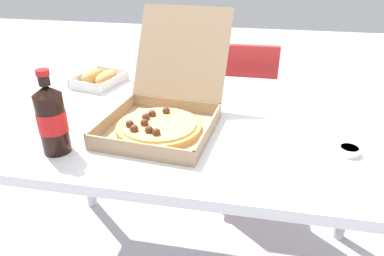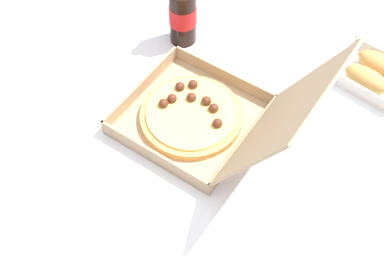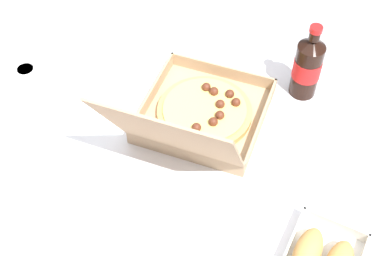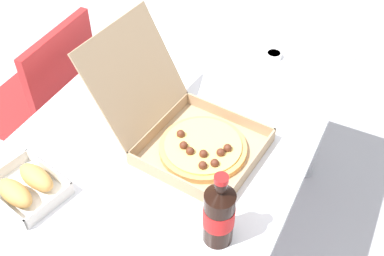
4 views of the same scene
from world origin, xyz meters
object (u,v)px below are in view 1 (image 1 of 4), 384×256
(bread_side_box, at_px, (99,78))
(cola_bottle, at_px, (52,119))
(chair, at_px, (235,108))
(pizza_box_open, at_px, (163,112))
(dipping_sauce_cup, at_px, (349,150))
(paper_menu, at_px, (19,124))

(bread_side_box, relative_size, cola_bottle, 0.97)
(bread_side_box, height_order, cola_bottle, cola_bottle)
(chair, distance_m, pizza_box_open, 0.80)
(chair, relative_size, cola_bottle, 3.71)
(dipping_sauce_cup, bearing_deg, cola_bottle, -170.23)
(chair, bearing_deg, bread_side_box, -140.05)
(paper_menu, distance_m, dipping_sauce_cup, 0.95)
(bread_side_box, xyz_separation_m, paper_menu, (-0.09, -0.38, -0.02))
(chair, height_order, cola_bottle, cola_bottle)
(chair, height_order, paper_menu, chair)
(chair, bearing_deg, cola_bottle, -113.85)
(cola_bottle, height_order, dipping_sauce_cup, cola_bottle)
(dipping_sauce_cup, bearing_deg, chair, 113.68)
(pizza_box_open, distance_m, bread_side_box, 0.45)
(bread_side_box, distance_m, cola_bottle, 0.51)
(chair, xyz_separation_m, cola_bottle, (-0.41, -0.92, 0.34))
(chair, bearing_deg, dipping_sauce_cup, -66.32)
(pizza_box_open, xyz_separation_m, dipping_sauce_cup, (0.52, -0.07, -0.04))
(pizza_box_open, xyz_separation_m, cola_bottle, (-0.24, -0.20, 0.05))
(pizza_box_open, bearing_deg, chair, 76.86)
(pizza_box_open, relative_size, bread_side_box, 2.19)
(cola_bottle, xyz_separation_m, dipping_sauce_cup, (0.75, 0.13, -0.08))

